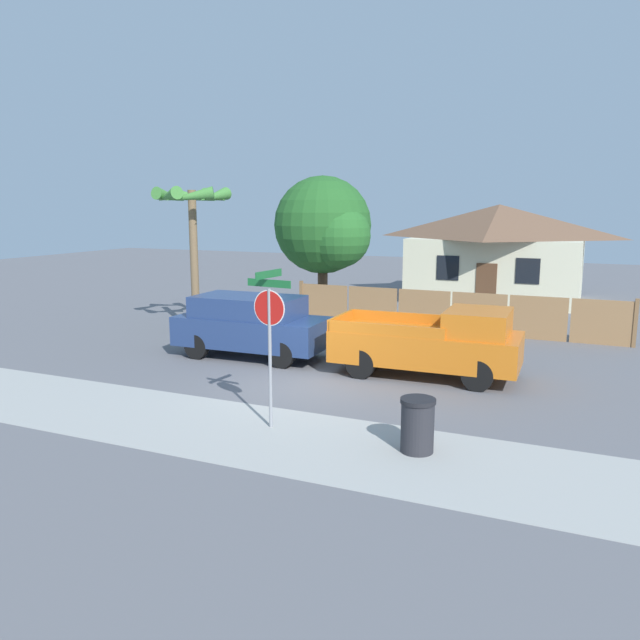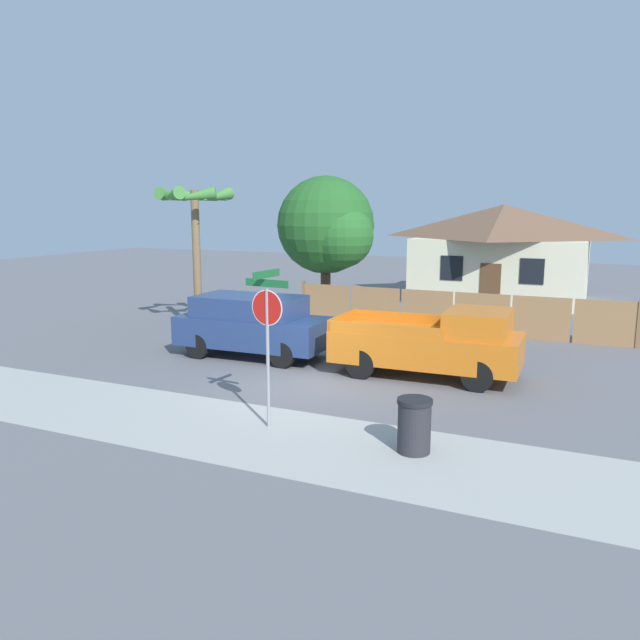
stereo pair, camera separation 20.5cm
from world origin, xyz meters
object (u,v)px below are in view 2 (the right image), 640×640
Objects in this scene: house at (502,251)px; palm_tree at (195,209)px; trash_bin at (414,425)px; oak_tree at (329,228)px; red_suv at (252,324)px; orange_pickup at (434,343)px; stop_sign at (267,321)px.

palm_tree is (-8.55, -12.78, 2.03)m from house.
trash_bin is at bearing -36.69° from palm_tree.
palm_tree is (-3.10, -4.50, 0.74)m from oak_tree.
palm_tree is 5.03× the size of trash_bin.
orange_pickup is at bearing -1.46° from red_suv.
red_suv is at bearing -32.71° from palm_tree.
orange_pickup is 1.52× the size of stop_sign.
stop_sign reaches higher than trash_bin.
oak_tree is at bearing -123.35° from house.
red_suv is at bearing -86.00° from oak_tree.
house is at bearing 90.61° from orange_pickup.
house is at bearing 56.65° from oak_tree.
red_suv is (-4.98, -15.08, -1.36)m from house.
oak_tree is at bearing 129.98° from orange_pickup.
palm_tree is 10.02m from orange_pickup.
oak_tree is at bearing 113.10° from stop_sign.
palm_tree is 1.04× the size of orange_pickup.
palm_tree is 13.17m from trash_bin.
trash_bin is (10.09, -7.52, -3.87)m from palm_tree.
stop_sign is at bearing -71.94° from oak_tree.
red_suv is at bearing 128.61° from stop_sign.
stop_sign is (7.01, -7.46, -2.18)m from palm_tree.
oak_tree is 1.24× the size of red_suv.
house is 15.15m from orange_pickup.
orange_pickup is 5.73m from stop_sign.
stop_sign is at bearing -46.80° from palm_tree.
house is 20.30m from stop_sign.
palm_tree is 5.44m from red_suv.
red_suv is at bearing -108.26° from house.
house is 1.46× the size of oak_tree.
house is 15.51m from palm_tree.
stop_sign reaches higher than orange_pickup.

